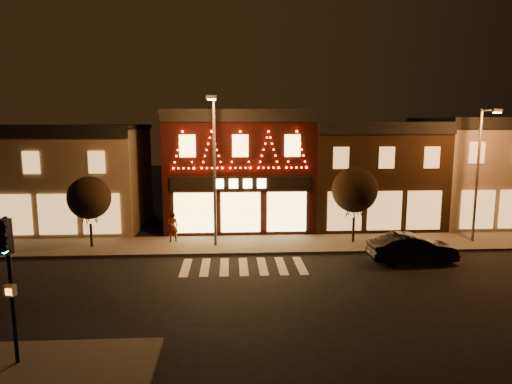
{
  "coord_description": "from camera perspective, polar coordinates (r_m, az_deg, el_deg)",
  "views": [
    {
      "loc": [
        -0.65,
        -18.78,
        7.51
      ],
      "look_at": [
        0.66,
        4.0,
        3.95
      ],
      "focal_mm": 31.71,
      "sensor_mm": 36.0,
      "label": 1
    }
  ],
  "objects": [
    {
      "name": "streetlamp_right",
      "position": [
        30.52,
        26.42,
        3.08
      ],
      "size": [
        0.52,
        1.86,
        8.13
      ],
      "rotation": [
        0.0,
        0.0,
        0.03
      ],
      "color": "#59595E",
      "rests_on": "sidewalk_far"
    },
    {
      "name": "sidewalk_far",
      "position": [
        27.92,
        2.29,
        -6.59
      ],
      "size": [
        44.0,
        4.0,
        0.15
      ],
      "primitive_type": "cube",
      "color": "#47423D",
      "rests_on": "ground"
    },
    {
      "name": "traffic_signal_near",
      "position": [
        15.36,
        -28.83,
        -7.8
      ],
      "size": [
        0.38,
        0.48,
        4.6
      ],
      "rotation": [
        0.0,
        0.0,
        -0.22
      ],
      "color": "black",
      "rests_on": "sidewalk_near"
    },
    {
      "name": "building_right_b",
      "position": [
        38.12,
        26.91,
        2.49
      ],
      "size": [
        9.2,
        8.28,
        7.8
      ],
      "color": "#7F6E5A",
      "rests_on": "ground"
    },
    {
      "name": "tree_right",
      "position": [
        28.16,
        12.34,
        0.26
      ],
      "size": [
        2.78,
        2.78,
        4.64
      ],
      "rotation": [
        0.0,
        0.0,
        -0.23
      ],
      "color": "black",
      "rests_on": "sidewalk_far"
    },
    {
      "name": "pedestrian",
      "position": [
        28.52,
        -10.48,
        -4.35
      ],
      "size": [
        0.75,
        0.57,
        1.83
      ],
      "primitive_type": "imported",
      "rotation": [
        0.0,
        0.0,
        3.36
      ],
      "color": "gray",
      "rests_on": "sidewalk_far"
    },
    {
      "name": "building_pulp",
      "position": [
        32.93,
        -2.14,
        3.03
      ],
      "size": [
        10.2,
        8.34,
        8.3
      ],
      "color": "black",
      "rests_on": "ground"
    },
    {
      "name": "building_left",
      "position": [
        35.23,
        -23.8,
        1.84
      ],
      "size": [
        12.2,
        8.28,
        7.3
      ],
      "color": "#7F6E5A",
      "rests_on": "ground"
    },
    {
      "name": "dark_sedan",
      "position": [
        25.91,
        19.06,
        -6.73
      ],
      "size": [
        4.67,
        1.71,
        1.53
      ],
      "primitive_type": "imported",
      "rotation": [
        0.0,
        0.0,
        1.59
      ],
      "color": "black",
      "rests_on": "ground"
    },
    {
      "name": "building_right_a",
      "position": [
        34.51,
        13.85,
        2.37
      ],
      "size": [
        9.2,
        8.28,
        7.5
      ],
      "color": "#362313",
      "rests_on": "ground"
    },
    {
      "name": "streetlamp_mid",
      "position": [
        26.38,
        -5.31,
        4.09
      ],
      "size": [
        0.56,
        2.02,
        8.83
      ],
      "rotation": [
        0.0,
        0.0,
        0.03
      ],
      "color": "#59595E",
      "rests_on": "sidewalk_far"
    },
    {
      "name": "tree_left",
      "position": [
        28.23,
        -20.3,
        -0.7
      ],
      "size": [
        2.51,
        2.51,
        4.2
      ],
      "rotation": [
        0.0,
        0.0,
        -0.15
      ],
      "color": "black",
      "rests_on": "sidewalk_far"
    },
    {
      "name": "ground",
      "position": [
        20.23,
        -1.25,
        -12.93
      ],
      "size": [
        120.0,
        120.0,
        0.0
      ],
      "primitive_type": "plane",
      "color": "black",
      "rests_on": "ground"
    }
  ]
}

